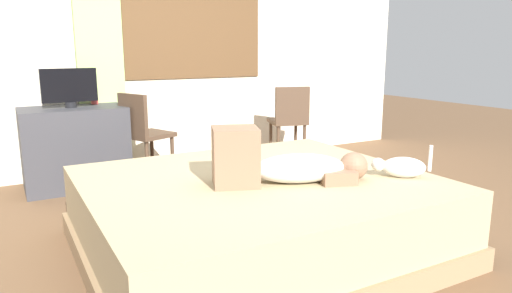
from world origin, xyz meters
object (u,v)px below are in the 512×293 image
object	(u,v)px
desk	(75,148)
tv_monitor	(69,87)
bed	(258,215)
person_lying	(283,164)
cup	(95,99)
chair_spare	(289,118)
cat	(401,167)
chair_by_desk	(142,131)

from	to	relation	value
desk	tv_monitor	xyz separation A→B (m)	(-0.01, 0.00, 0.55)
bed	desk	bearing A→B (deg)	111.00
person_lying	cup	bearing A→B (deg)	104.91
bed	cup	world-z (taller)	cup
cup	chair_spare	world-z (taller)	chair_spare
person_lying	cat	bearing A→B (deg)	-20.04
bed	cup	bearing A→B (deg)	104.09
cat	tv_monitor	xyz separation A→B (m)	(-1.57, 2.46, 0.38)
bed	cat	bearing A→B (deg)	-28.55
cat	desk	world-z (taller)	desk
bed	person_lying	distance (m)	0.40
desk	chair_spare	bearing A→B (deg)	-4.85
bed	cat	size ratio (longest dim) A/B	7.15
chair_by_desk	chair_spare	bearing A→B (deg)	0.49
chair_by_desk	cup	bearing A→B (deg)	133.08
person_lying	cup	size ratio (longest dim) A/B	10.20
person_lying	tv_monitor	bearing A→B (deg)	111.50
desk	chair_spare	world-z (taller)	chair_spare
person_lying	cup	distance (m)	2.46
bed	chair_spare	size ratio (longest dim) A/B	2.44
person_lying	tv_monitor	world-z (taller)	tv_monitor
tv_monitor	chair_by_desk	xyz separation A→B (m)	(0.58, -0.20, -0.41)
tv_monitor	cup	world-z (taller)	tv_monitor
cat	chair_spare	distance (m)	2.37
bed	tv_monitor	xyz separation A→B (m)	(-0.79, 2.04, 0.69)
tv_monitor	cat	bearing A→B (deg)	-57.49
desk	chair_spare	distance (m)	2.23
bed	cat	world-z (taller)	cat
cat	chair_by_desk	world-z (taller)	chair_by_desk
cup	cat	bearing A→B (deg)	-63.13
cat	desk	size ratio (longest dim) A/B	0.33
person_lying	chair_spare	distance (m)	2.43
person_lying	chair_by_desk	xyz separation A→B (m)	(-0.29, 2.00, -0.08)
tv_monitor	chair_spare	xyz separation A→B (m)	(2.23, -0.19, -0.41)
cat	chair_spare	world-z (taller)	chair_spare
cat	chair_by_desk	distance (m)	2.46
bed	tv_monitor	size ratio (longest dim) A/B	4.36
cat	chair_spare	size ratio (longest dim) A/B	0.34
bed	chair_by_desk	bearing A→B (deg)	96.48
tv_monitor	chair_by_desk	size ratio (longest dim) A/B	0.56
desk	tv_monitor	size ratio (longest dim) A/B	1.87
desk	cup	bearing A→B (deg)	35.89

